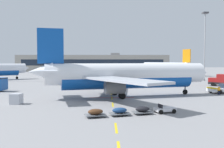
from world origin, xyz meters
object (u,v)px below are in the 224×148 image
object	(u,v)px
baggage_train	(131,111)
apron_light_mast_far	(205,38)
airliner_foreground	(125,75)
airliner_far_center	(165,67)
pushback_tug	(224,89)
catering_truck	(224,80)
uld_cargo_container	(16,99)
ground_crew_worker	(219,90)

from	to	relation	value
baggage_train	apron_light_mast_far	distance (m)	63.07
airliner_foreground	airliner_far_center	bearing A→B (deg)	71.57
airliner_foreground	pushback_tug	world-z (taller)	airliner_foreground
catering_truck	uld_cargo_container	bearing A→B (deg)	-149.24
airliner_foreground	uld_cargo_container	distance (m)	19.28
pushback_tug	apron_light_mast_far	bearing A→B (deg)	75.35
airliner_foreground	catering_truck	bearing A→B (deg)	34.77
pushback_tug	baggage_train	xyz separation A→B (m)	(-21.22, -21.10, -0.37)
airliner_foreground	uld_cargo_container	world-z (taller)	airliner_foreground
airliner_foreground	airliner_far_center	xyz separation A→B (m)	(24.74, 74.26, -0.16)
pushback_tug	airliner_far_center	xyz separation A→B (m)	(3.93, 69.22, 2.89)
airliner_foreground	ground_crew_worker	world-z (taller)	airliner_foreground
catering_truck	ground_crew_worker	distance (m)	19.23
airliner_foreground	apron_light_mast_far	size ratio (longest dim) A/B	1.51
airliner_far_center	baggage_train	bearing A→B (deg)	-105.56
airliner_far_center	catering_truck	bearing A→B (deg)	-87.30
baggage_train	uld_cargo_container	distance (m)	18.97
airliner_far_center	catering_truck	distance (m)	55.38
airliner_foreground	baggage_train	world-z (taller)	airliner_foreground
airliner_far_center	baggage_train	size ratio (longest dim) A/B	2.71
airliner_far_center	uld_cargo_container	distance (m)	92.18
uld_cargo_container	airliner_foreground	bearing A→B (deg)	23.74
baggage_train	apron_light_mast_far	bearing A→B (deg)	61.06
airliner_foreground	catering_truck	xyz separation A→B (m)	(27.35, 18.99, -2.30)
airliner_foreground	ground_crew_worker	distance (m)	18.81
pushback_tug	ground_crew_worker	xyz separation A→B (m)	(-2.34, -3.10, 0.10)
uld_cargo_container	apron_light_mast_far	world-z (taller)	apron_light_mast_far
catering_truck	uld_cargo_container	xyz separation A→B (m)	(-44.76, -26.64, -0.85)
airliner_far_center	baggage_train	xyz separation A→B (m)	(-25.14, -90.31, -3.26)
ground_crew_worker	apron_light_mast_far	xyz separation A→B (m)	(10.90, 35.85, 13.37)
uld_cargo_container	apron_light_mast_far	distance (m)	66.63
catering_truck	uld_cargo_container	world-z (taller)	catering_truck
pushback_tug	uld_cargo_container	size ratio (longest dim) A/B	3.77
baggage_train	uld_cargo_container	world-z (taller)	uld_cargo_container
airliner_foreground	baggage_train	distance (m)	16.42
airliner_far_center	airliner_foreground	bearing A→B (deg)	-108.43
airliner_foreground	pushback_tug	distance (m)	21.64
catering_truck	baggage_train	xyz separation A→B (m)	(-27.75, -35.04, -1.11)
airliner_far_center	apron_light_mast_far	world-z (taller)	apron_light_mast_far
airliner_foreground	pushback_tug	bearing A→B (deg)	13.62
baggage_train	airliner_far_center	bearing A→B (deg)	74.44
catering_truck	uld_cargo_container	size ratio (longest dim) A/B	4.07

